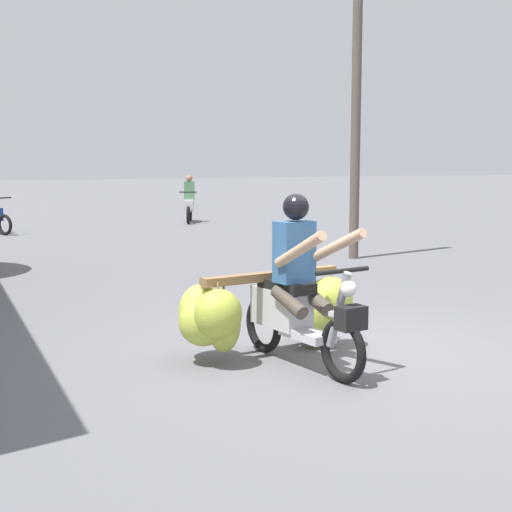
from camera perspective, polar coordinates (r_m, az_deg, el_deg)
name	(u,v)px	position (r m, az deg, el deg)	size (l,w,h in m)	color
ground_plane	(341,354)	(7.31, 6.54, -7.52)	(120.00, 120.00, 0.00)	slate
motorbike_main_loaded	(272,307)	(7.04, 1.26, -3.94)	(1.86, 1.91, 1.58)	black
motorbike_distant_ahead_right	(189,203)	(22.05, -5.16, 4.08)	(0.77, 1.53, 1.40)	black
utility_pole	(356,85)	(14.13, 7.75, 12.95)	(0.18, 0.18, 6.48)	brown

